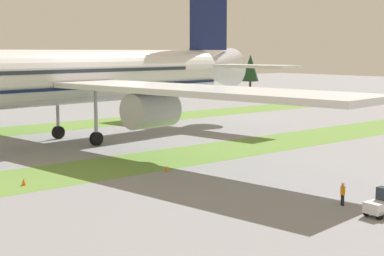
% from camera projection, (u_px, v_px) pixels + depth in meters
% --- Properties ---
extents(grass_strip_near, '(320.00, 10.02, 0.01)m').
position_uv_depth(grass_strip_near, '(183.00, 156.00, 64.32)').
color(grass_strip_near, olive).
rests_on(grass_strip_near, ground).
extents(grass_strip_far, '(320.00, 10.02, 0.01)m').
position_uv_depth(grass_strip_far, '(51.00, 127.00, 88.68)').
color(grass_strip_far, olive).
rests_on(grass_strip_far, ground).
extents(airliner, '(66.46, 82.03, 23.29)m').
position_uv_depth(airliner, '(60.00, 77.00, 71.54)').
color(airliner, white).
rests_on(airliner, ground).
extents(baggage_tug, '(2.66, 1.44, 1.97)m').
position_uv_depth(baggage_tug, '(382.00, 204.00, 40.94)').
color(baggage_tug, silver).
rests_on(baggage_tug, ground).
extents(ground_crew_marshaller, '(0.36, 0.49, 1.74)m').
position_uv_depth(ground_crew_marshaller, '(343.00, 193.00, 43.57)').
color(ground_crew_marshaller, black).
rests_on(ground_crew_marshaller, ground).
extents(taxiway_marker_0, '(0.44, 0.44, 0.63)m').
position_uv_depth(taxiway_marker_0, '(24.00, 182.00, 50.20)').
color(taxiway_marker_0, orange).
rests_on(taxiway_marker_0, ground).
extents(taxiway_marker_1, '(0.44, 0.44, 0.56)m').
position_uv_depth(taxiway_marker_1, '(167.00, 168.00, 56.15)').
color(taxiway_marker_1, orange).
rests_on(taxiway_marker_1, ground).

